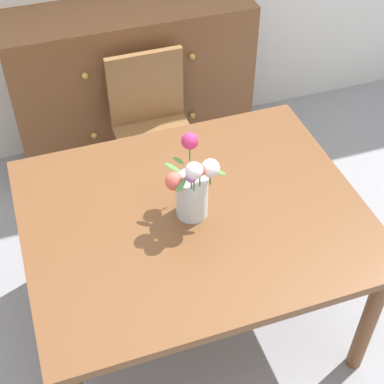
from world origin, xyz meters
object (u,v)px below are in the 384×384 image
chair_far (153,124)px  flower_vase (192,186)px  dining_table (194,226)px  dresser (133,87)px

chair_far → flower_vase: (-0.08, -0.92, 0.37)m
chair_far → flower_vase: 1.00m
dining_table → chair_far: size_ratio=1.57×
flower_vase → dining_table: bearing=28.1°
dining_table → flower_vase: (-0.01, -0.00, 0.24)m
dresser → flower_vase: bearing=-93.3°
dining_table → chair_far: bearing=85.3°
dining_table → dresser: 1.34m
dresser → flower_vase: flower_vase is taller
dining_table → flower_vase: size_ratio=4.34×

